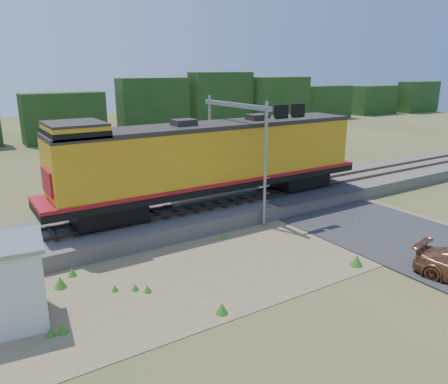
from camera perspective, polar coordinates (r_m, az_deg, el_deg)
ground at (r=20.20m, az=5.86°, el=-8.33°), size 140.00×140.00×0.00m
ballast at (r=24.68m, az=-2.79°, el=-2.68°), size 70.00×5.00×0.80m
rails at (r=24.53m, az=-2.81°, el=-1.62°), size 70.00×1.54×0.16m
dirt_shoulder at (r=19.49m, az=0.26°, el=-9.13°), size 26.00×8.00×0.03m
road at (r=25.29m, az=17.36°, el=-3.70°), size 7.00×66.00×0.86m
tree_line_north at (r=53.84m, az=-20.36°, el=9.42°), size 130.00×3.00×6.50m
weed_clumps at (r=18.49m, az=-3.03°, el=-10.67°), size 15.00×6.20×0.56m
locomotive at (r=24.18m, az=-1.70°, el=4.31°), size 19.18×2.92×4.95m
shed at (r=16.22m, az=-26.51°, el=-10.64°), size 2.75×2.75×2.92m
signal_gantry at (r=24.42m, az=3.01°, el=8.27°), size 2.64×6.20×6.66m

